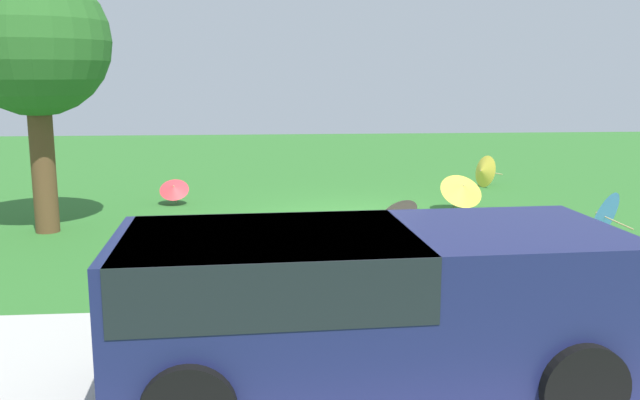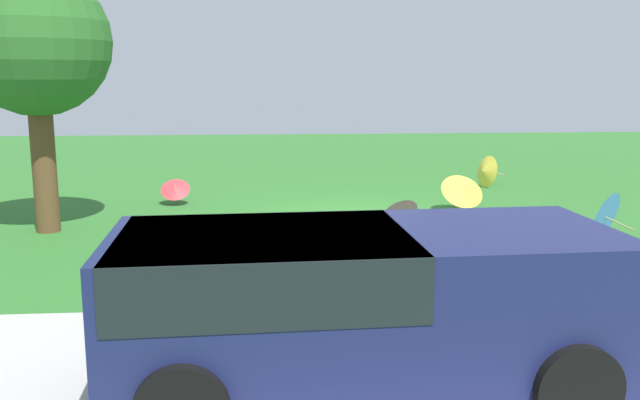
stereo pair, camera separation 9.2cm
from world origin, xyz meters
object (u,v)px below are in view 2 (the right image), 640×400
Objects in this scene: park_bench at (469,237)px; parasol_yellow_0 at (485,171)px; van_dark at (347,297)px; shade_tree at (35,44)px; parasol_red_0 at (175,188)px; parasol_pink_0 at (398,211)px; parasol_purple_1 at (572,234)px; parasol_yellow_1 at (463,189)px; parasol_blue_0 at (601,215)px; parasol_purple_0 at (482,222)px.

park_bench reaches higher than parasol_yellow_0.
shade_tree is (4.86, -7.02, 2.55)m from van_dark.
van_dark is at bearing 106.42° from parasol_red_0.
shade_tree is 4.47m from parasol_red_0.
parasol_pink_0 is 0.70× the size of parasol_purple_1.
parasol_yellow_1 is at bearing 64.82° from parasol_yellow_0.
parasol_yellow_1 is 4.22m from parasol_purple_1.
parasol_blue_0 reaches higher than parasol_yellow_0.
parasol_purple_0 is 0.62× the size of parasol_purple_1.
shade_tree is at bearing -55.29° from van_dark.
parasol_blue_0 is at bearing 121.89° from parasol_yellow_1.
parasol_red_0 is (7.99, -4.08, -0.08)m from parasol_blue_0.
shade_tree reaches higher than park_bench.
parasol_yellow_1 reaches higher than parasol_red_0.
parasol_purple_1 reaches higher than parasol_pink_0.
parasol_purple_0 is 1.62m from parasol_purple_1.
parasol_blue_0 is (-10.04, 1.57, -2.99)m from shade_tree.
parasol_blue_0 is at bearing -133.52° from van_dark.
parasol_red_0 is 7.18m from parasol_purple_0.
shade_tree reaches higher than parasol_purple_1.
park_bench is 8.37m from shade_tree.
parasol_purple_1 is (1.19, 1.45, 0.03)m from parasol_blue_0.
parasol_red_0 is at bearing -31.28° from parasol_pink_0.
shade_tree is 4.91× the size of parasol_blue_0.
parasol_yellow_1 is at bearing -100.15° from parasol_purple_0.
parasol_red_0 is 0.84× the size of parasol_purple_0.
parasol_blue_0 is 1.87m from parasol_purple_1.
parasol_purple_1 is at bearing 130.34° from parasol_purple_0.
van_dark reaches higher than parasol_yellow_1.
parasol_pink_0 is at bearing 40.65° from parasol_yellow_1.
parasol_red_0 is at bearing -12.06° from parasol_yellow_1.
park_bench is 2.44× the size of parasol_red_0.
parasol_red_0 is 0.75× the size of parasol_pink_0.
parasol_yellow_0 reaches higher than parasol_purple_1.
shade_tree is at bearing -22.40° from park_bench.
van_dark is 7.53m from parasol_blue_0.
parasol_purple_0 is (0.53, 2.96, -0.09)m from parasol_yellow_1.
parasol_blue_0 is 0.98× the size of parasol_yellow_1.
van_dark is 5.28× the size of parasol_pink_0.
shade_tree is 4.81× the size of parasol_yellow_1.
parasol_red_0 is (6.28, -1.34, -0.13)m from parasol_yellow_1.
van_dark is at bearing 66.40° from parasol_yellow_0.
parasol_yellow_0 is at bearing -88.11° from parasol_blue_0.
van_dark is 0.96× the size of shade_tree.
van_dark reaches higher than park_bench.
parasol_blue_0 is 1.26× the size of parasol_purple_0.
shade_tree is at bearing -18.80° from parasol_purple_1.
van_dark is 3.69× the size of parasol_purple_1.
parasol_yellow_1 is at bearing -112.97° from van_dark.
parasol_pink_0 reaches higher than parasol_red_0.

